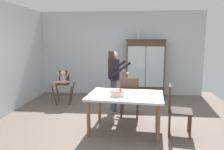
# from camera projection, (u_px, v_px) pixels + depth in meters

# --- Properties ---
(ground_plane) EXTENTS (6.24, 6.24, 0.00)m
(ground_plane) POSITION_uv_depth(u_px,v_px,m) (113.00, 123.00, 4.86)
(ground_plane) COLOR #66564C
(wall_back) EXTENTS (5.32, 0.06, 2.70)m
(wall_back) POSITION_uv_depth(u_px,v_px,m) (120.00, 54.00, 7.23)
(wall_back) COLOR silver
(wall_back) RESTS_ON ground_plane
(china_cabinet) EXTENTS (1.24, 0.48, 1.82)m
(china_cabinet) POSITION_uv_depth(u_px,v_px,m) (145.00, 68.00, 6.96)
(china_cabinet) COLOR #4C3323
(china_cabinet) RESTS_ON ground_plane
(ceramic_vase) EXTENTS (0.13, 0.13, 0.27)m
(ceramic_vase) POSITION_uv_depth(u_px,v_px,m) (139.00, 35.00, 6.82)
(ceramic_vase) COLOR #B2B7B2
(ceramic_vase) RESTS_ON china_cabinet
(high_chair_with_toddler) EXTENTS (0.65, 0.74, 0.95)m
(high_chair_with_toddler) POSITION_uv_depth(u_px,v_px,m) (63.00, 81.00, 6.23)
(high_chair_with_toddler) COLOR #4C3323
(high_chair_with_toddler) RESTS_ON ground_plane
(adult_person) EXTENTS (0.62, 0.61, 1.53)m
(adult_person) POSITION_uv_depth(u_px,v_px,m) (114.00, 73.00, 5.52)
(adult_person) COLOR #3D4C6B
(adult_person) RESTS_ON ground_plane
(dining_table) EXTENTS (1.55, 1.16, 0.74)m
(dining_table) POSITION_uv_depth(u_px,v_px,m) (125.00, 99.00, 4.37)
(dining_table) COLOR silver
(dining_table) RESTS_ON ground_plane
(birthday_cake) EXTENTS (0.28, 0.28, 0.19)m
(birthday_cake) POSITION_uv_depth(u_px,v_px,m) (117.00, 93.00, 4.24)
(birthday_cake) COLOR beige
(birthday_cake) RESTS_ON dining_table
(dining_chair_far_side) EXTENTS (0.46, 0.46, 0.96)m
(dining_chair_far_side) POSITION_uv_depth(u_px,v_px,m) (130.00, 94.00, 5.09)
(dining_chair_far_side) COLOR #4C3323
(dining_chair_far_side) RESTS_ON ground_plane
(dining_chair_right_end) EXTENTS (0.51, 0.51, 0.96)m
(dining_chair_right_end) POSITION_uv_depth(u_px,v_px,m) (175.00, 106.00, 4.22)
(dining_chair_right_end) COLOR #4C3323
(dining_chair_right_end) RESTS_ON ground_plane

